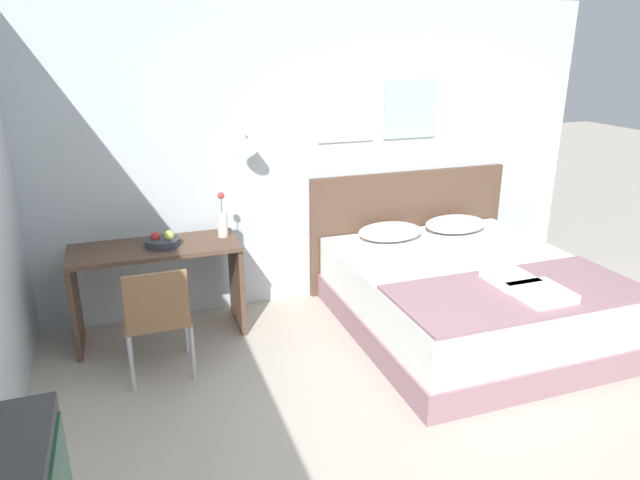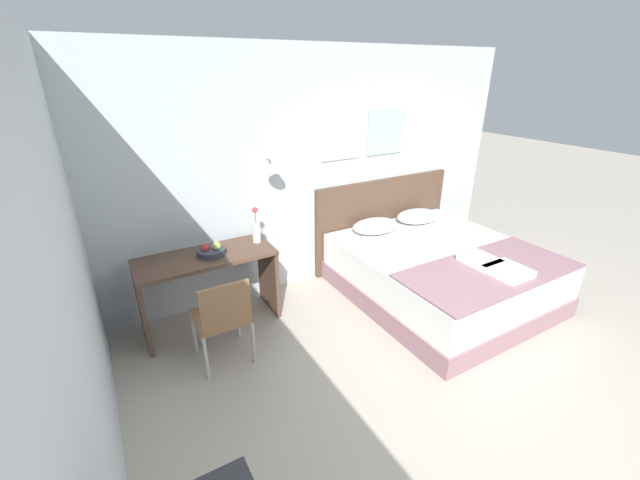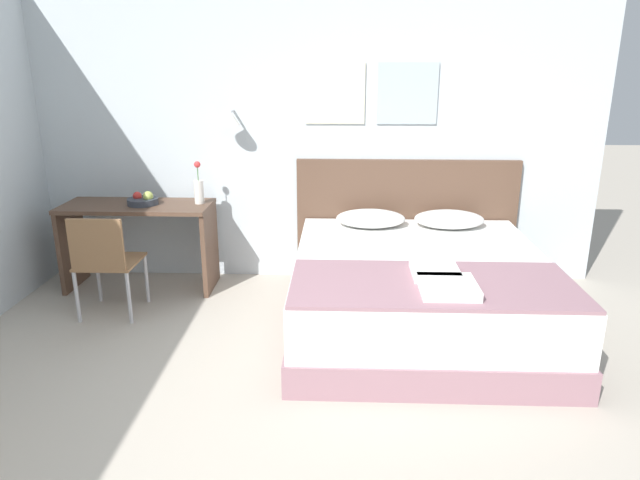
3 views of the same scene
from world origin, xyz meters
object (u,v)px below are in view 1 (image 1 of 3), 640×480
object	(u,v)px
desk	(157,273)
flower_vase	(222,221)
folded_towel_near_foot	(510,278)
fruit_bowl	(163,241)
throw_blanket	(519,292)
bed	(468,298)
desk_chair	(157,314)
pillow_right	(455,224)
headboard	(408,228)
pillow_left	(390,231)
folded_towel_mid_bed	(541,293)

from	to	relation	value
desk	flower_vase	distance (m)	0.66
folded_towel_near_foot	fruit_bowl	xyz separation A→B (m)	(-2.35, 1.20, 0.17)
throw_blanket	folded_towel_near_foot	distance (m)	0.15
bed	desk_chair	world-z (taller)	desk_chair
pillow_right	fruit_bowl	distance (m)	2.67
throw_blanket	fruit_bowl	xyz separation A→B (m)	(-2.33, 1.34, 0.21)
headboard	desk_chair	size ratio (longest dim) A/B	2.37
pillow_left	desk_chair	distance (m)	2.22
desk_chair	flower_vase	world-z (taller)	flower_vase
pillow_right	folded_towel_near_foot	bearing A→B (deg)	-104.17
fruit_bowl	pillow_left	bearing A→B (deg)	1.08
pillow_right	fruit_bowl	size ratio (longest dim) A/B	2.27
pillow_right	folded_towel_mid_bed	bearing A→B (deg)	-100.15
bed	pillow_left	size ratio (longest dim) A/B	3.46
pillow_right	flower_vase	size ratio (longest dim) A/B	1.61
desk	desk_chair	distance (m)	0.65
pillow_right	throw_blanket	distance (m)	1.42
throw_blanket	headboard	bearing A→B (deg)	90.00
pillow_right	folded_towel_near_foot	xyz separation A→B (m)	(-0.31, -1.24, -0.02)
throw_blanket	desk_chair	world-z (taller)	desk_chair
folded_towel_mid_bed	fruit_bowl	world-z (taller)	fruit_bowl
pillow_right	fruit_bowl	world-z (taller)	fruit_bowl
folded_towel_mid_bed	flower_vase	distance (m)	2.47
desk	desk_chair	xyz separation A→B (m)	(-0.05, -0.65, -0.04)
folded_towel_mid_bed	folded_towel_near_foot	bearing A→B (deg)	97.58
headboard	pillow_right	distance (m)	0.46
pillow_right	folded_towel_mid_bed	distance (m)	1.55
pillow_left	desk_chair	size ratio (longest dim) A/B	0.71
desk	fruit_bowl	distance (m)	0.27
desk_chair	headboard	bearing A→B (deg)	21.65
bed	throw_blanket	xyz separation A→B (m)	(0.00, -0.60, 0.31)
pillow_right	folded_towel_mid_bed	xyz separation A→B (m)	(-0.27, -1.53, -0.02)
bed	fruit_bowl	distance (m)	2.50
pillow_left	fruit_bowl	size ratio (longest dim) A/B	2.27
bed	folded_towel_near_foot	bearing A→B (deg)	-86.49
throw_blanket	desk	xyz separation A→B (m)	(-2.39, 1.35, -0.05)
bed	fruit_bowl	size ratio (longest dim) A/B	7.83
headboard	desk_chair	world-z (taller)	headboard
headboard	folded_towel_near_foot	size ratio (longest dim) A/B	5.80
headboard	fruit_bowl	distance (m)	2.36
folded_towel_mid_bed	desk_chair	bearing A→B (deg)	161.42
desk	desk_chair	size ratio (longest dim) A/B	1.53
folded_towel_mid_bed	desk	size ratio (longest dim) A/B	0.28
folded_towel_near_foot	fruit_bowl	size ratio (longest dim) A/B	1.31
throw_blanket	fruit_bowl	size ratio (longest dim) A/B	6.92
desk	flower_vase	bearing A→B (deg)	5.60
desk	throw_blanket	bearing A→B (deg)	-29.43
pillow_right	folded_towel_near_foot	distance (m)	1.27
folded_towel_near_foot	folded_towel_mid_bed	distance (m)	0.29
fruit_bowl	pillow_right	bearing A→B (deg)	0.80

